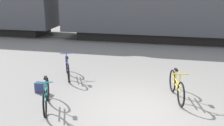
{
  "coord_description": "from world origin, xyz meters",
  "views": [
    {
      "loc": [
        0.63,
        -6.47,
        3.4
      ],
      "look_at": [
        -0.93,
        0.77,
        1.1
      ],
      "focal_mm": 42.0,
      "sensor_mm": 36.0,
      "label": 1
    }
  ],
  "objects_px": {
    "bicycle_teal": "(46,96)",
    "backpack": "(40,87)",
    "bicycle_yellow": "(176,87)",
    "bicycle_blue": "(67,68)"
  },
  "relations": [
    {
      "from": "bicycle_blue",
      "to": "backpack",
      "type": "height_order",
      "value": "bicycle_blue"
    },
    {
      "from": "bicycle_yellow",
      "to": "bicycle_blue",
      "type": "bearing_deg",
      "value": 164.87
    },
    {
      "from": "bicycle_blue",
      "to": "bicycle_yellow",
      "type": "bearing_deg",
      "value": -15.13
    },
    {
      "from": "bicycle_teal",
      "to": "backpack",
      "type": "bearing_deg",
      "value": 125.72
    },
    {
      "from": "bicycle_blue",
      "to": "backpack",
      "type": "distance_m",
      "value": 1.57
    },
    {
      "from": "bicycle_yellow",
      "to": "backpack",
      "type": "bearing_deg",
      "value": -173.84
    },
    {
      "from": "bicycle_teal",
      "to": "bicycle_blue",
      "type": "relative_size",
      "value": 1.02
    },
    {
      "from": "bicycle_yellow",
      "to": "bicycle_blue",
      "type": "height_order",
      "value": "bicycle_yellow"
    },
    {
      "from": "bicycle_teal",
      "to": "bicycle_yellow",
      "type": "height_order",
      "value": "bicycle_yellow"
    },
    {
      "from": "bicycle_teal",
      "to": "bicycle_yellow",
      "type": "relative_size",
      "value": 0.92
    }
  ]
}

